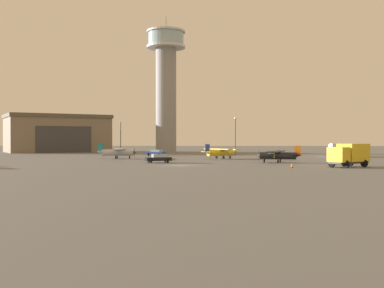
% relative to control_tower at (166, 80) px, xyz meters
% --- Properties ---
extents(ground_plane, '(400.00, 400.00, 0.00)m').
position_rel_control_tower_xyz_m(ground_plane, '(8.17, -62.70, -20.30)').
color(ground_plane, '#60605E').
extents(control_tower, '(10.72, 10.72, 37.94)m').
position_rel_control_tower_xyz_m(control_tower, '(0.00, 0.00, 0.00)').
color(control_tower, gray).
rests_on(control_tower, ground_plane).
extents(hangar, '(33.39, 29.72, 10.82)m').
position_rel_control_tower_xyz_m(hangar, '(-32.44, 4.92, -14.88)').
color(hangar, '#7A6B56').
rests_on(hangar, ground_plane).
extents(airplane_yellow, '(7.39, 8.34, 2.81)m').
position_rel_control_tower_xyz_m(airplane_yellow, '(14.21, -41.10, -18.99)').
color(airplane_yellow, gold).
rests_on(airplane_yellow, ground_plane).
extents(airplane_black, '(7.10, 9.02, 2.69)m').
position_rel_control_tower_xyz_m(airplane_black, '(23.03, -54.82, -19.05)').
color(airplane_black, black).
rests_on(airplane_black, ground_plane).
extents(airplane_silver, '(7.56, 9.63, 2.84)m').
position_rel_control_tower_xyz_m(airplane_silver, '(-5.43, -40.85, -18.98)').
color(airplane_silver, '#B7BABF').
rests_on(airplane_silver, ground_plane).
extents(truck_box_white, '(3.84, 7.40, 2.84)m').
position_rel_control_tower_xyz_m(truck_box_white, '(39.12, -28.92, -18.68)').
color(truck_box_white, '#38383D').
rests_on(truck_box_white, ground_plane).
extents(truck_box_yellow, '(6.19, 5.53, 3.08)m').
position_rel_control_tower_xyz_m(truck_box_yellow, '(30.62, -66.16, -18.59)').
color(truck_box_yellow, '#38383D').
rests_on(truck_box_yellow, ground_plane).
extents(car_blue, '(4.65, 3.41, 1.37)m').
position_rel_control_tower_xyz_m(car_blue, '(0.08, -24.35, -19.56)').
color(car_blue, '#2847A8').
rests_on(car_blue, ground_plane).
extents(car_black, '(4.35, 3.07, 1.37)m').
position_rel_control_tower_xyz_m(car_black, '(4.23, -55.99, -19.57)').
color(car_black, black).
rests_on(car_black, ground_plane).
extents(light_post_west, '(0.44, 0.44, 8.93)m').
position_rel_control_tower_xyz_m(light_post_west, '(18.23, -19.33, -15.00)').
color(light_post_west, '#38383D').
rests_on(light_post_west, ground_plane).
extents(light_post_east, '(0.44, 0.44, 8.33)m').
position_rel_control_tower_xyz_m(light_post_east, '(-10.11, -13.54, -15.32)').
color(light_post_east, '#38383D').
rests_on(light_post_east, ground_plane).
extents(traffic_cone_near_left, '(0.36, 0.36, 0.62)m').
position_rel_control_tower_xyz_m(traffic_cone_near_left, '(22.89, -67.33, -20.00)').
color(traffic_cone_near_left, black).
rests_on(traffic_cone_near_left, ground_plane).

